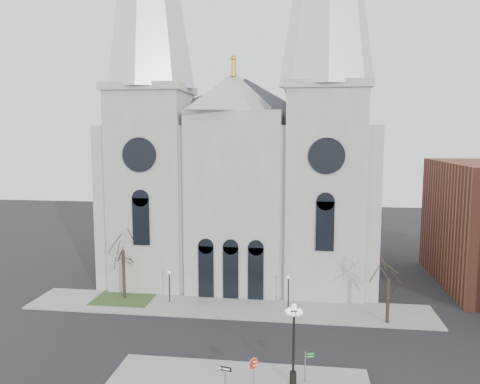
# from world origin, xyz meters

# --- Properties ---
(ground) EXTENTS (160.00, 160.00, 0.00)m
(ground) POSITION_xyz_m (0.00, 0.00, 0.00)
(ground) COLOR black
(ground) RESTS_ON ground
(sidewalk_far) EXTENTS (40.00, 6.00, 0.14)m
(sidewalk_far) POSITION_xyz_m (0.00, 11.00, 0.07)
(sidewalk_far) COLOR gray
(sidewalk_far) RESTS_ON ground
(grass_patch) EXTENTS (6.00, 5.00, 0.18)m
(grass_patch) POSITION_xyz_m (-11.00, 12.00, 0.09)
(grass_patch) COLOR #334E21
(grass_patch) RESTS_ON ground
(cathedral) EXTENTS (33.00, 26.66, 54.00)m
(cathedral) POSITION_xyz_m (0.00, 22.86, 18.48)
(cathedral) COLOR #A29E96
(cathedral) RESTS_ON ground
(tree_left) EXTENTS (3.20, 3.20, 7.50)m
(tree_left) POSITION_xyz_m (-11.00, 12.00, 5.58)
(tree_left) COLOR black
(tree_left) RESTS_ON ground
(tree_right) EXTENTS (3.20, 3.20, 6.00)m
(tree_right) POSITION_xyz_m (15.00, 9.00, 4.47)
(tree_right) COLOR black
(tree_right) RESTS_ON ground
(ped_lamp_left) EXTENTS (0.32, 0.32, 3.26)m
(ped_lamp_left) POSITION_xyz_m (-6.00, 11.50, 2.33)
(ped_lamp_left) COLOR black
(ped_lamp_left) RESTS_ON sidewalk_far
(ped_lamp_right) EXTENTS (0.32, 0.32, 3.26)m
(ped_lamp_right) POSITION_xyz_m (6.00, 11.50, 2.33)
(ped_lamp_right) COLOR black
(ped_lamp_right) RESTS_ON sidewalk_far
(stop_sign) EXTENTS (0.77, 0.36, 2.31)m
(stop_sign) POSITION_xyz_m (4.14, -3.87, 1.80)
(stop_sign) COLOR slate
(stop_sign) RESTS_ON sidewalk_near
(globe_lamp) EXTENTS (1.33, 1.33, 5.69)m
(globe_lamp) POSITION_xyz_m (6.75, -2.71, 3.72)
(globe_lamp) COLOR black
(globe_lamp) RESTS_ON sidewalk_near
(one_way_sign) EXTENTS (0.90, 0.25, 2.08)m
(one_way_sign) POSITION_xyz_m (2.38, -4.67, 1.56)
(one_way_sign) COLOR slate
(one_way_sign) RESTS_ON sidewalk_near
(street_name_sign) EXTENTS (0.68, 0.25, 2.18)m
(street_name_sign) POSITION_xyz_m (7.64, -2.33, 1.43)
(street_name_sign) COLOR slate
(street_name_sign) RESTS_ON sidewalk_near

